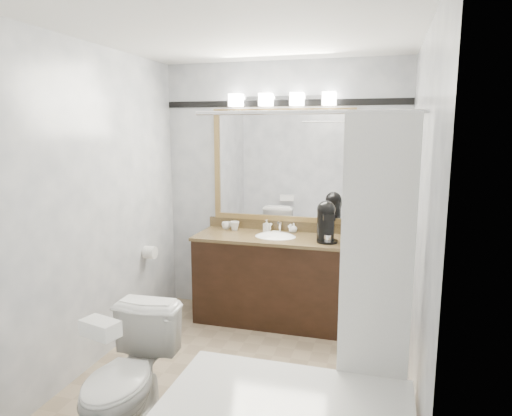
# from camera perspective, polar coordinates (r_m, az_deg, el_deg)

# --- Properties ---
(room) EXTENTS (2.42, 2.62, 2.52)m
(room) POSITION_cam_1_polar(r_m,az_deg,el_deg) (3.30, -1.60, -0.77)
(room) COLOR gray
(room) RESTS_ON ground
(vanity) EXTENTS (1.53, 0.58, 0.97)m
(vanity) POSITION_cam_1_polar(r_m,az_deg,el_deg) (4.46, 2.40, -8.65)
(vanity) COLOR black
(vanity) RESTS_ON ground
(mirror) EXTENTS (1.40, 0.04, 1.10)m
(mirror) POSITION_cam_1_polar(r_m,az_deg,el_deg) (4.50, 3.28, 5.30)
(mirror) COLOR #9E7D47
(mirror) RESTS_ON room
(vanity_light_bar) EXTENTS (1.02, 0.14, 0.12)m
(vanity_light_bar) POSITION_cam_1_polar(r_m,az_deg,el_deg) (4.44, 3.21, 13.43)
(vanity_light_bar) COLOR silver
(vanity_light_bar) RESTS_ON room
(accent_stripe) EXTENTS (2.40, 0.01, 0.06)m
(accent_stripe) POSITION_cam_1_polar(r_m,az_deg,el_deg) (4.50, 3.39, 12.95)
(accent_stripe) COLOR black
(accent_stripe) RESTS_ON room
(tp_roll) EXTENTS (0.11, 0.12, 0.12)m
(tp_roll) POSITION_cam_1_polar(r_m,az_deg,el_deg) (4.46, -13.12, -5.42)
(tp_roll) COLOR white
(tp_roll) RESTS_ON room
(toilet) EXTENTS (0.46, 0.77, 0.77)m
(toilet) POSITION_cam_1_polar(r_m,az_deg,el_deg) (3.01, -15.80, -19.92)
(toilet) COLOR white
(toilet) RESTS_ON ground
(tissue_box) EXTENTS (0.23, 0.16, 0.09)m
(tissue_box) POSITION_cam_1_polar(r_m,az_deg,el_deg) (2.65, -18.87, -14.02)
(tissue_box) COLOR white
(tissue_box) RESTS_ON toilet
(coffee_maker) EXTENTS (0.20, 0.24, 0.37)m
(coffee_maker) POSITION_cam_1_polar(r_m,az_deg,el_deg) (4.17, 8.76, -1.55)
(coffee_maker) COLOR black
(coffee_maker) RESTS_ON vanity
(cup_left) EXTENTS (0.10, 0.10, 0.07)m
(cup_left) POSITION_cam_1_polar(r_m,az_deg,el_deg) (4.65, -3.72, -2.19)
(cup_left) COLOR white
(cup_left) RESTS_ON vanity
(cup_right) EXTENTS (0.12, 0.12, 0.09)m
(cup_right) POSITION_cam_1_polar(r_m,az_deg,el_deg) (4.60, -2.69, -2.23)
(cup_right) COLOR white
(cup_right) RESTS_ON vanity
(soap_bottle_a) EXTENTS (0.07, 0.07, 0.12)m
(soap_bottle_a) POSITION_cam_1_polar(r_m,az_deg,el_deg) (4.53, 1.34, -2.21)
(soap_bottle_a) COLOR white
(soap_bottle_a) RESTS_ON vanity
(soap_bottle_b) EXTENTS (0.08, 0.08, 0.09)m
(soap_bottle_b) POSITION_cam_1_polar(r_m,az_deg,el_deg) (4.49, 4.72, -2.49)
(soap_bottle_b) COLOR white
(soap_bottle_b) RESTS_ON vanity
(soap_bar) EXTENTS (0.07, 0.05, 0.02)m
(soap_bar) POSITION_cam_1_polar(r_m,az_deg,el_deg) (4.46, 2.48, -3.05)
(soap_bar) COLOR beige
(soap_bar) RESTS_ON vanity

